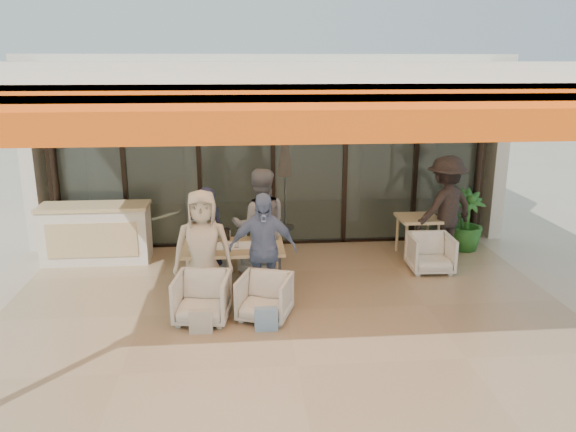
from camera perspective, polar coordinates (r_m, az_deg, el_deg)
The scene contains 21 objects.
ground at distance 8.00m, azimuth -0.16°, elevation -9.71°, with size 70.00×70.00×0.00m, color #C6B293.
terrace_floor at distance 8.00m, azimuth -0.16°, elevation -9.68°, with size 8.00×6.00×0.01m, color tan.
terrace_structure at distance 6.98m, azimuth 0.00°, elevation 14.19°, with size 8.00×6.00×3.40m.
glass_storefront at distance 10.39m, azimuth -1.55°, elevation 5.47°, with size 8.08×0.10×3.20m.
interior_block at distance 12.60m, azimuth -2.18°, elevation 10.12°, with size 9.05×3.62×3.52m.
host_counter at distance 10.25m, azimuth -18.91°, elevation -1.67°, with size 1.85×0.65×1.04m.
dining_table at distance 8.45m, azimuth -5.62°, elevation -3.38°, with size 1.50×0.90×0.93m.
chair_far_left at distance 9.46m, azimuth -8.02°, elevation -3.54°, with size 0.67×0.63×0.69m, color white.
chair_far_right at distance 9.46m, azimuth -2.92°, elevation -3.56°, with size 0.63×0.59×0.65m, color white.
chair_near_left at distance 7.69m, azimuth -8.72°, elevation -8.03°, with size 0.71×0.66×0.73m, color white.
chair_near_right at distance 7.68m, azimuth -2.39°, elevation -8.05°, with size 0.66×0.62×0.68m, color white.
diner_navy at distance 8.86m, azimuth -8.28°, elevation -1.97°, with size 0.57×0.37×1.55m, color #192137.
diner_grey at distance 8.80m, azimuth -2.85°, elevation -0.99°, with size 0.89×0.69×1.83m, color slate.
diner_cream at distance 7.98m, azimuth -8.65°, elevation -3.37°, with size 0.83×0.54×1.71m, color beige.
diner_periwinkle at distance 7.97m, azimuth -2.60°, elevation -3.41°, with size 0.97×0.40×1.65m, color #6A82B2.
tote_bag_cream at distance 7.41m, azimuth -8.85°, elevation -10.63°, with size 0.30×0.10×0.34m, color silver.
tote_bag_blue at distance 7.39m, azimuth -2.23°, elevation -10.50°, with size 0.30×0.10×0.34m, color #99BFD8.
side_table at distance 10.21m, azimuth 13.05°, elevation -0.66°, with size 0.70×0.70×0.74m.
side_chair at distance 9.62m, azimuth 14.29°, elevation -3.53°, with size 0.69×0.64×0.71m, color white.
standing_woman at distance 10.18m, azimuth 15.68°, elevation 0.78°, with size 1.19×0.69×1.85m, color black.
potted_palm at distance 10.80m, azimuth 17.61°, elevation -0.46°, with size 0.64×0.64×1.15m, color #1E5919.
Camera 1 is at (-0.60, -7.22, 3.41)m, focal length 35.00 mm.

